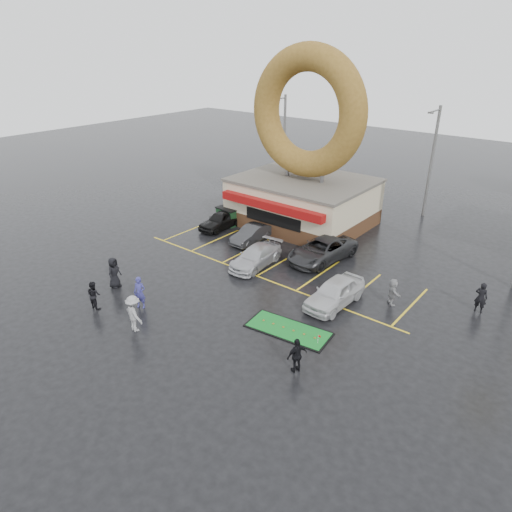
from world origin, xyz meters
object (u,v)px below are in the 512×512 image
Objects in this scene: donut_shop at (304,169)px; car_silver at (256,257)px; streetlight_left at (284,140)px; car_black at (221,220)px; streetlight_mid at (431,160)px; person_blue at (140,293)px; car_dgrey at (252,234)px; dumpster at (229,216)px; person_cameraman at (297,355)px; car_white at (335,292)px; car_grey at (322,250)px; putting_green at (288,330)px.

donut_shop is 9.49m from car_silver.
car_black is at bearing -77.39° from streetlight_left.
streetlight_mid is at bearing 48.78° from car_black.
streetlight_left is at bearing 80.89° from person_blue.
donut_shop reaches higher than car_dgrey.
dumpster reaches higher than car_silver.
car_white is at bearing -141.77° from person_cameraman.
donut_shop is 10.59m from streetlight_mid.
streetlight_left reaches higher than car_grey.
person_blue is at bearing -136.92° from car_white.
car_white is 10.82m from person_blue.
car_silver is (9.01, -15.39, -4.14)m from streetlight_left.
dumpster is (-11.50, -11.84, -4.13)m from streetlight_mid.
person_cameraman is at bearing -45.85° from car_silver.
person_blue is at bearing -106.28° from car_silver.
streetlight_left reaches higher than person_cameraman.
streetlight_mid is at bearing 88.29° from car_grey.
person_blue is (-4.60, -11.56, 0.18)m from car_grey.
car_black is (-4.33, -4.97, -3.77)m from donut_shop.
person_blue is 9.87m from person_cameraman.
car_dgrey is 2.08× the size of dumpster.
donut_shop is at bearing 48.96° from car_black.
streetlight_left reaches higher than dumpster.
person_blue reaches higher than dumpster.
car_grey is 3.00× the size of dumpster.
dumpster reaches higher than putting_green.
person_blue is (-1.67, -8.09, 0.28)m from car_silver.
car_white is (15.53, -16.42, -4.04)m from streetlight_left.
donut_shop is 1.50× the size of streetlight_left.
streetlight_left is at bearing 142.39° from car_grey.
car_dgrey is 10.06m from car_white.
streetlight_mid is 13.69m from car_grey.
putting_green is at bearing -58.69° from donut_shop.
car_grey is 1.23× the size of car_white.
person_cameraman reaches higher than car_white.
streetlight_mid is 2.22× the size of car_black.
dumpster is at bearing 159.11° from car_white.
car_grey reaches higher than dumpster.
dumpster is at bearing 140.37° from car_silver.
person_cameraman is at bearing -33.12° from dumpster.
person_blue is at bearing -63.58° from dumpster.
person_cameraman is 3.31m from putting_green.
car_black is 13.63m from car_white.
dumpster is (-4.50, -3.89, -3.81)m from donut_shop.
person_cameraman is 0.95× the size of dumpster.
car_grey is (4.95, -4.97, -3.71)m from donut_shop.
person_cameraman is at bearing -21.00° from person_blue.
car_grey is at bearing 41.81° from person_blue.
car_grey is 11.84m from person_cameraman.
streetlight_mid is at bearing 48.31° from person_blue.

